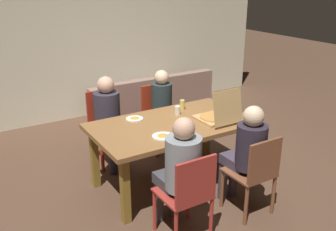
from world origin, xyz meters
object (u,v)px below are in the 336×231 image
person_0 (109,115)px  person_2 (246,149)px  chair_3 (159,115)px  couch (152,103)px  drinking_glass_0 (177,110)px  chair_0 (105,125)px  person_1 (180,167)px  pizza_box_0 (216,116)px  chair_2 (255,172)px  person_3 (164,106)px  plate_0 (134,118)px  drinking_glass_1 (182,105)px  dining_table (173,130)px  chair_1 (189,193)px  plate_1 (163,136)px

person_0 → person_2: size_ratio=1.01×
chair_3 → couch: bearing=65.6°
drinking_glass_0 → couch: drinking_glass_0 is taller
chair_0 → couch: (1.28, 1.04, -0.22)m
chair_0 → person_0: (0.00, -0.15, 0.20)m
person_1 → pizza_box_0: bearing=34.0°
chair_2 → person_3: bearing=90.0°
person_1 → couch: 3.14m
plate_0 → drinking_glass_1: bearing=-0.4°
dining_table → drinking_glass_0: bearing=45.6°
chair_1 → drinking_glass_1: bearing=59.0°
chair_3 → plate_0: (-0.69, -0.64, 0.30)m
person_0 → chair_1: (0.00, -1.79, -0.19)m
person_0 → pizza_box_0: 1.38m
person_2 → person_3: bearing=90.0°
couch → plate_1: bearing=-116.5°
chair_1 → drinking_glass_0: 1.34m
dining_table → chair_3: chair_3 is taller
plate_0 → drinking_glass_1: drinking_glass_1 is taller
couch → chair_0: bearing=-140.9°
person_0 → drinking_glass_0: (0.62, -0.64, 0.14)m
person_1 → drinking_glass_0: bearing=58.4°
dining_table → chair_0: chair_0 is taller
person_1 → chair_3: person_1 is taller
drinking_glass_0 → chair_1: bearing=-118.2°
chair_0 → drinking_glass_0: (0.62, -0.79, 0.33)m
person_0 → person_1: bearing=-90.0°
chair_0 → person_1: (-0.00, -1.79, 0.20)m
dining_table → couch: couch is taller
person_3 → chair_1: bearing=-114.3°
person_2 → couch: bearing=80.4°
person_2 → drinking_glass_0: 1.04m
person_2 → drinking_glass_0: person_2 is taller
chair_2 → plate_1: bearing=134.2°
chair_1 → plate_0: (0.11, 1.28, 0.28)m
person_3 → pizza_box_0: 1.04m
chair_0 → chair_1: chair_0 is taller
pizza_box_0 → person_1: bearing=-146.0°
pizza_box_0 → plate_1: 0.77m
chair_2 → chair_3: bearing=90.0°
chair_0 → drinking_glass_0: bearing=-51.9°
plate_0 → drinking_glass_0: (0.51, -0.13, 0.04)m
person_3 → plate_0: bearing=-144.7°
person_0 → pizza_box_0: size_ratio=2.56×
dining_table → pizza_box_0: 0.53m
plate_1 → plate_0: bearing=92.2°
person_1 → couch: bearing=65.6°
person_1 → chair_3: 1.96m
person_2 → person_3: person_2 is taller
dining_table → plate_0: bearing=134.1°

